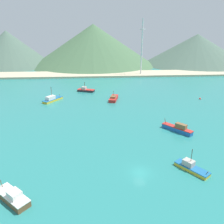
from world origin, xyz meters
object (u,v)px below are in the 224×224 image
(fishing_boat_2, at_px, (191,167))
(fishing_boat_7, at_px, (52,99))
(fishing_boat_1, at_px, (86,90))
(fishing_boat_3, at_px, (114,98))
(radio_tower, at_px, (142,48))
(fishing_boat_6, at_px, (13,197))
(buoy_0, at_px, (200,99))
(fishing_boat_0, at_px, (178,129))

(fishing_boat_2, height_order, fishing_boat_7, fishing_boat_7)
(fishing_boat_1, xyz_separation_m, fishing_boat_3, (13.17, -16.04, 0.02))
(fishing_boat_1, bearing_deg, radio_tower, 48.03)
(fishing_boat_1, relative_size, radio_tower, 0.25)
(fishing_boat_6, height_order, fishing_boat_7, fishing_boat_7)
(fishing_boat_1, bearing_deg, fishing_boat_2, -69.59)
(fishing_boat_3, distance_m, radio_tower, 63.92)
(fishing_boat_3, xyz_separation_m, buoy_0, (39.78, -1.36, -0.66))
(fishing_boat_7, xyz_separation_m, radio_tower, (50.80, 56.36, 17.92))
(fishing_boat_0, height_order, radio_tower, radio_tower)
(fishing_boat_3, xyz_separation_m, fishing_boat_7, (-27.41, 0.33, 0.12))
(fishing_boat_0, height_order, buoy_0, fishing_boat_0)
(fishing_boat_1, relative_size, fishing_boat_7, 0.90)
(buoy_0, bearing_deg, fishing_boat_3, 178.05)
(fishing_boat_3, height_order, fishing_boat_7, fishing_boat_7)
(fishing_boat_6, bearing_deg, fishing_boat_3, 69.24)
(fishing_boat_2, distance_m, fishing_boat_3, 56.52)
(fishing_boat_1, xyz_separation_m, fishing_boat_7, (-14.24, -15.72, 0.14))
(fishing_boat_3, relative_size, buoy_0, 10.87)
(fishing_boat_2, bearing_deg, fishing_boat_7, 126.33)
(fishing_boat_1, xyz_separation_m, radio_tower, (36.56, 40.64, 18.05))
(fishing_boat_1, distance_m, fishing_boat_2, 75.75)
(fishing_boat_0, relative_size, buoy_0, 9.88)
(fishing_boat_7, relative_size, buoy_0, 11.12)
(fishing_boat_0, height_order, fishing_boat_6, fishing_boat_0)
(fishing_boat_1, relative_size, fishing_boat_6, 1.17)
(fishing_boat_3, bearing_deg, fishing_boat_7, 179.32)
(fishing_boat_0, bearing_deg, fishing_boat_3, 116.53)
(fishing_boat_1, distance_m, fishing_boat_3, 20.76)
(fishing_boat_6, distance_m, fishing_boat_7, 62.52)
(fishing_boat_2, height_order, fishing_boat_6, fishing_boat_2)
(fishing_boat_3, relative_size, fishing_boat_7, 0.98)
(fishing_boat_7, xyz_separation_m, buoy_0, (67.18, -1.68, -0.78))
(fishing_boat_0, relative_size, fishing_boat_3, 0.91)
(fishing_boat_0, xyz_separation_m, fishing_boat_1, (-30.52, 50.79, -0.22))
(fishing_boat_1, height_order, buoy_0, fishing_boat_1)
(fishing_boat_3, xyz_separation_m, radio_tower, (23.39, 56.69, 18.04))
(fishing_boat_3, height_order, fishing_boat_6, fishing_boat_3)
(fishing_boat_3, xyz_separation_m, fishing_boat_6, (-23.53, -62.08, 0.09))
(buoy_0, xyz_separation_m, radio_tower, (-16.39, 58.04, 18.70))
(fishing_boat_6, xyz_separation_m, radio_tower, (46.92, 118.76, 17.95))
(fishing_boat_1, height_order, fishing_boat_3, fishing_boat_1)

